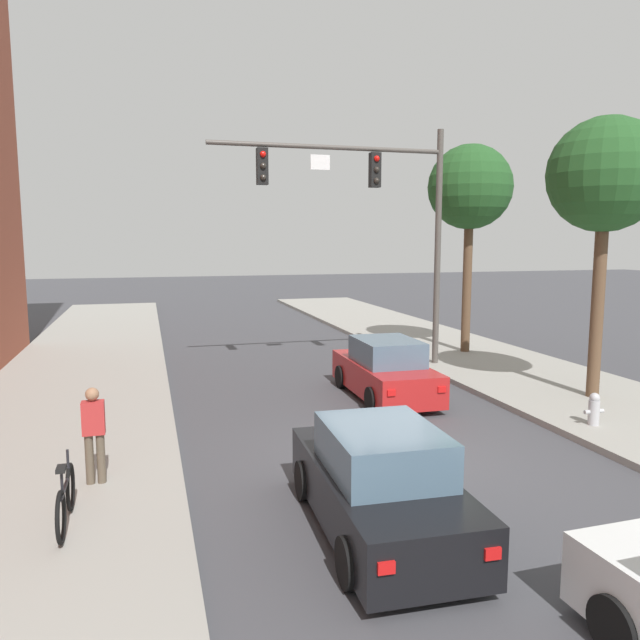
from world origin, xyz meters
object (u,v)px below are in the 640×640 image
Objects in this scene: pedestrian_sidewalk_left_walker at (94,430)px; street_tree_second at (470,189)px; traffic_signal_mast at (376,201)px; street_tree_nearest at (605,177)px; car_lead_red at (385,371)px; bicycle_leaning at (66,499)px; fire_hydrant at (594,409)px; car_following_black at (379,484)px.

street_tree_second is (12.03, 9.17, 4.91)m from pedestrian_sidewalk_left_walker.
street_tree_nearest is at bearing -50.87° from traffic_signal_mast.
car_lead_red is 2.60× the size of pedestrian_sidewalk_left_walker.
pedestrian_sidewalk_left_walker reaches higher than bicycle_leaning.
street_tree_nearest reaches higher than bicycle_leaning.
street_tree_nearest is (12.01, 2.50, 4.68)m from pedestrian_sidewalk_left_walker.
fire_hydrant is (2.42, -7.14, -4.88)m from traffic_signal_mast.
pedestrian_sidewalk_left_walker is at bearing -142.68° from street_tree_second.
street_tree_nearest is (4.12, -5.06, 0.36)m from traffic_signal_mast.
fire_hydrant is 0.10× the size of street_tree_nearest.
traffic_signal_mast reaches higher than bicycle_leaning.
street_tree_nearest reaches higher than car_following_black.
traffic_signal_mast is 11.75m from pedestrian_sidewalk_left_walker.
traffic_signal_mast reaches higher than pedestrian_sidewalk_left_walker.
traffic_signal_mast is 5.71m from car_lead_red.
street_tree_nearest reaches higher than car_lead_red.
traffic_signal_mast reaches higher than street_tree_nearest.
street_tree_second reaches higher than car_following_black.
street_tree_nearest is (5.04, -1.89, 5.02)m from car_lead_red.
street_tree_second reaches higher than bicycle_leaning.
traffic_signal_mast is at bearing 47.95° from bicycle_leaning.
fire_hydrant is (10.30, 0.42, -0.56)m from pedestrian_sidewalk_left_walker.
traffic_signal_mast is 4.57× the size of pedestrian_sidewalk_left_walker.
traffic_signal_mast is 1.06× the size of street_tree_nearest.
street_tree_second is at bearing 40.91° from bicycle_leaning.
pedestrian_sidewalk_left_walker is 0.23× the size of street_tree_nearest.
car_following_black is at bearing -14.53° from bicycle_leaning.
bicycle_leaning is at bearing -161.97° from street_tree_nearest.
traffic_signal_mast reaches higher than street_tree_second.
bicycle_leaning is 13.94m from street_tree_nearest.
fire_hydrant is (6.26, 3.05, -0.22)m from car_following_black.
bicycle_leaning is at bearing -169.68° from fire_hydrant.
pedestrian_sidewalk_left_walker is 0.22× the size of street_tree_second.
street_tree_second is (7.99, 11.80, 5.25)m from car_following_black.
car_following_black is at bearing -33.02° from pedestrian_sidewalk_left_walker.
pedestrian_sidewalk_left_walker is (-6.97, -4.39, 0.34)m from car_lead_red.
car_following_black is 2.62× the size of pedestrian_sidewalk_left_walker.
street_tree_second is (4.15, 1.61, 0.59)m from traffic_signal_mast.
fire_hydrant is (3.34, -3.97, -0.22)m from car_lead_red.
pedestrian_sidewalk_left_walker is 0.93× the size of bicycle_leaning.
car_lead_red is (-0.92, -3.17, -4.66)m from traffic_signal_mast.
pedestrian_sidewalk_left_walker is at bearing 79.19° from bicycle_leaning.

